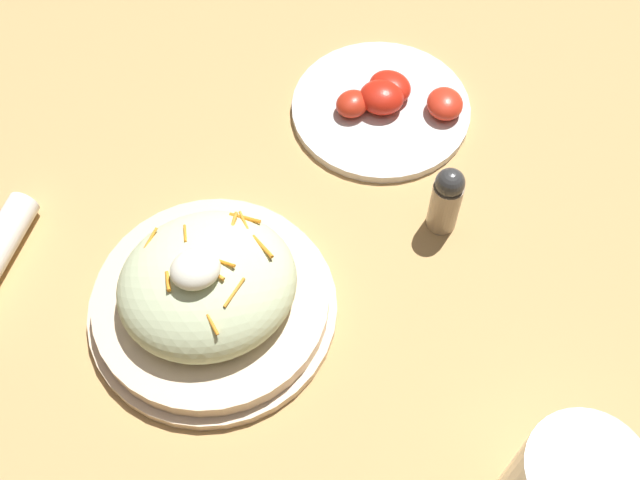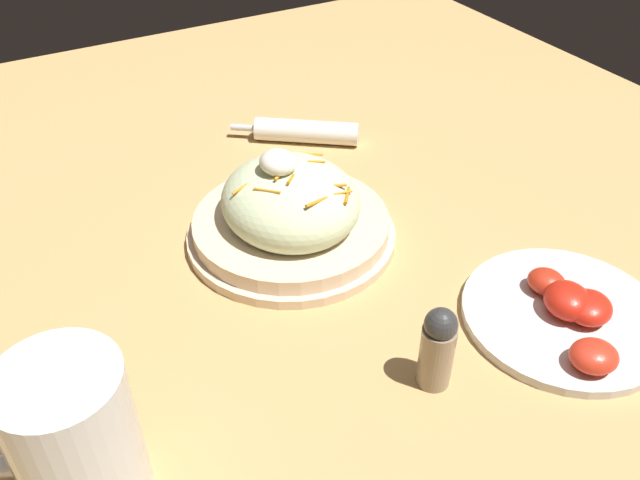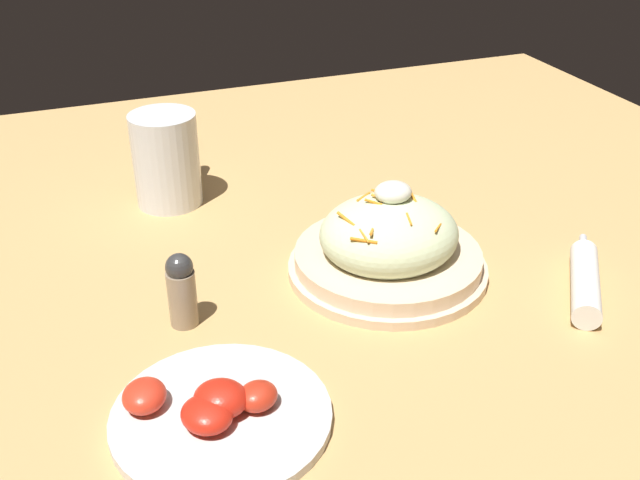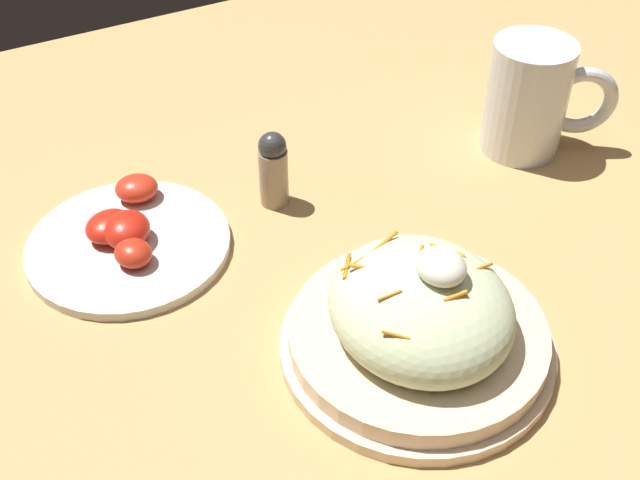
# 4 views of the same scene
# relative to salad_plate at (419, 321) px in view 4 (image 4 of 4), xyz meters

# --- Properties ---
(ground_plane) EXTENTS (1.43, 1.43, 0.00)m
(ground_plane) POSITION_rel_salad_plate_xyz_m (0.02, -0.02, -0.04)
(ground_plane) COLOR tan
(salad_plate) EXTENTS (0.24, 0.24, 0.11)m
(salad_plate) POSITION_rel_salad_plate_xyz_m (0.00, 0.00, 0.00)
(salad_plate) COLOR beige
(salad_plate) RESTS_ON ground_plane
(beer_mug) EXTENTS (0.10, 0.14, 0.13)m
(beer_mug) POSITION_rel_salad_plate_xyz_m (0.20, -0.28, 0.02)
(beer_mug) COLOR white
(beer_mug) RESTS_ON ground_plane
(tomato_plate) EXTENTS (0.20, 0.20, 0.04)m
(tomato_plate) POSITION_rel_salad_plate_xyz_m (0.25, 0.18, -0.03)
(tomato_plate) COLOR silver
(tomato_plate) RESTS_ON ground_plane
(salt_shaker) EXTENTS (0.03, 0.03, 0.09)m
(salt_shaker) POSITION_rel_salad_plate_xyz_m (0.25, 0.01, 0.01)
(salt_shaker) COLOR gray
(salt_shaker) RESTS_ON ground_plane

